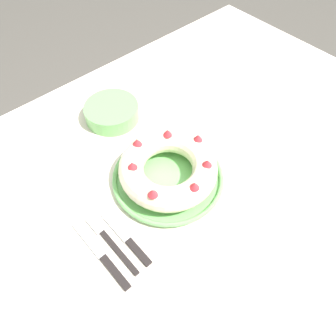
% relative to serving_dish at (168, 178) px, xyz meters
% --- Properties ---
extents(ground_plane, '(8.00, 8.00, 0.00)m').
position_rel_serving_dish_xyz_m(ground_plane, '(0.03, 0.01, -0.79)').
color(ground_plane, '#4C4742').
extents(dining_table, '(1.53, 0.99, 0.78)m').
position_rel_serving_dish_xyz_m(dining_table, '(0.03, 0.01, -0.10)').
color(dining_table, beige).
rests_on(dining_table, ground_plane).
extents(serving_dish, '(0.28, 0.28, 0.02)m').
position_rel_serving_dish_xyz_m(serving_dish, '(0.00, 0.00, 0.00)').
color(serving_dish, '#6BB760').
rests_on(serving_dish, dining_table).
extents(bundt_cake, '(0.24, 0.24, 0.08)m').
position_rel_serving_dish_xyz_m(bundt_cake, '(0.00, -0.00, 0.04)').
color(bundt_cake, beige).
rests_on(bundt_cake, serving_dish).
extents(fork, '(0.02, 0.18, 0.01)m').
position_rel_serving_dish_xyz_m(fork, '(-0.21, -0.04, -0.01)').
color(fork, black).
rests_on(fork, dining_table).
extents(serving_knife, '(0.02, 0.20, 0.01)m').
position_rel_serving_dish_xyz_m(serving_knife, '(-0.24, -0.06, -0.01)').
color(serving_knife, black).
rests_on(serving_knife, dining_table).
extents(cake_knife, '(0.02, 0.17, 0.01)m').
position_rel_serving_dish_xyz_m(cake_knife, '(-0.18, -0.07, -0.01)').
color(cake_knife, black).
rests_on(cake_knife, dining_table).
extents(side_bowl, '(0.16, 0.16, 0.05)m').
position_rel_serving_dish_xyz_m(side_bowl, '(0.03, 0.28, 0.01)').
color(side_bowl, '#6BB760').
rests_on(side_bowl, dining_table).
extents(napkin, '(0.16, 0.12, 0.00)m').
position_rel_serving_dish_xyz_m(napkin, '(0.24, -0.03, -0.01)').
color(napkin, white).
rests_on(napkin, dining_table).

